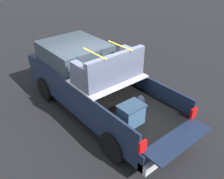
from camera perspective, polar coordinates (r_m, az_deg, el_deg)
name	(u,v)px	position (r m, az deg, el deg)	size (l,w,h in m)	color
ground_plane	(100,112)	(7.65, -2.89, -5.27)	(40.00, 40.00, 0.00)	black
pickup_truck	(91,80)	(7.39, -4.92, 2.15)	(6.05, 2.06, 2.23)	#162138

